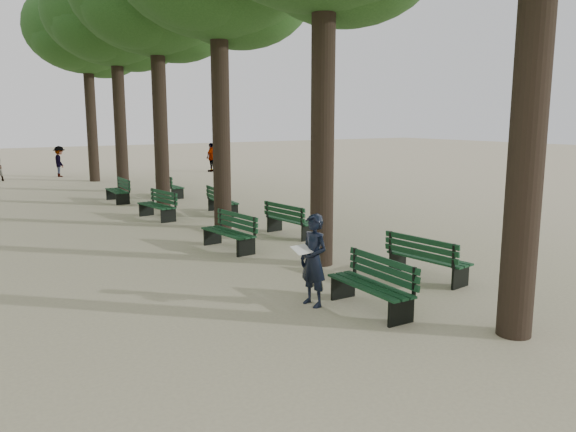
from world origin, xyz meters
TOP-DOWN VIEW (x-y plane):
  - ground at (0.00, 0.00)m, footprint 120.00×120.00m
  - tree_central_4 at (1.50, 18.00)m, footprint 6.00×6.00m
  - tree_central_5 at (1.50, 23.00)m, footprint 6.00×6.00m
  - bench_left_0 at (0.37, 0.03)m, footprint 0.63×1.82m
  - bench_left_1 at (0.37, 5.40)m, footprint 0.74×1.85m
  - bench_left_2 at (0.37, 10.56)m, footprint 0.78×1.86m
  - bench_left_3 at (0.37, 15.00)m, footprint 0.63×1.82m
  - bench_right_0 at (2.63, 0.85)m, footprint 0.78×1.85m
  - bench_right_1 at (2.63, 5.97)m, footprint 0.73×1.85m
  - bench_right_2 at (2.63, 10.31)m, footprint 0.77×1.85m
  - bench_right_3 at (2.63, 15.25)m, footprint 0.61×1.81m
  - man_with_map at (-0.29, 0.79)m, footprint 0.64×0.69m
  - pedestrian_b at (0.44, 26.26)m, footprint 0.35×1.11m
  - pedestrian_c at (8.85, 24.36)m, footprint 1.06×0.84m

SIDE VIEW (x-z plane):
  - ground at x=0.00m, z-range 0.00..0.00m
  - bench_left_0 at x=0.37m, z-range -0.19..0.73m
  - bench_left_1 at x=0.37m, z-range -0.19..0.73m
  - bench_left_2 at x=0.37m, z-range -0.19..0.73m
  - bench_left_3 at x=0.37m, z-range -0.19..0.73m
  - bench_right_0 at x=2.63m, z-range -0.19..0.73m
  - bench_right_1 at x=2.63m, z-range -0.19..0.73m
  - bench_right_2 at x=2.63m, z-range -0.19..0.73m
  - bench_right_3 at x=2.63m, z-range -0.19..0.73m
  - man_with_map at x=-0.29m, z-range 0.00..1.65m
  - pedestrian_b at x=0.44m, z-range 0.00..1.71m
  - pedestrian_c at x=8.85m, z-range 0.00..1.75m
  - tree_central_4 at x=1.50m, z-range 2.68..12.63m
  - tree_central_5 at x=1.50m, z-range 2.68..12.63m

